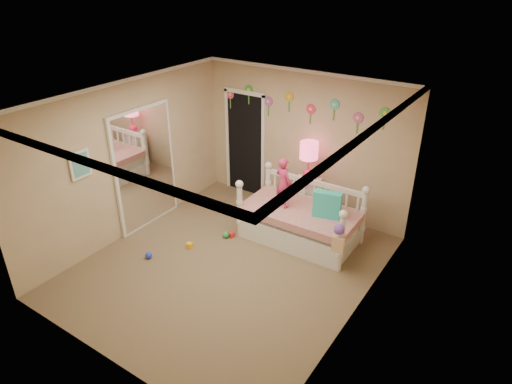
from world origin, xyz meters
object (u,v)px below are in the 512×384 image
Objects in this scene: child at (283,183)px; nightstand at (306,198)px; daybed at (301,212)px; table_lamp at (309,155)px.

nightstand is at bearing -76.76° from child.
child is 1.14× the size of nightstand.
child is (-0.30, -0.07, 0.48)m from daybed.
nightstand is (0.03, 0.79, -0.63)m from child.
child is 0.82m from table_lamp.
child reaches higher than nightstand.
nightstand is 1.06× the size of table_lamp.
child is 1.21× the size of table_lamp.
child is at bearing -100.04° from nightstand.
daybed is 2.55× the size of nightstand.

